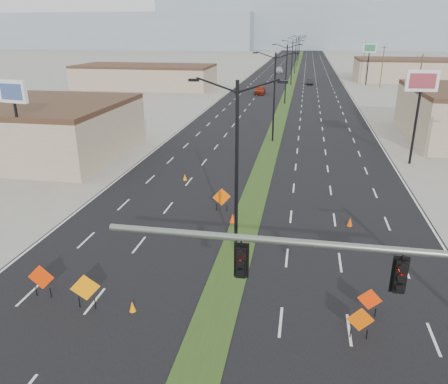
% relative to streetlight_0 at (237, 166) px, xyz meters
% --- Properties ---
extents(road_surface, '(25.00, 400.00, 0.02)m').
position_rel_streetlight_0_xyz_m(road_surface, '(0.00, 88.00, -5.42)').
color(road_surface, black).
rests_on(road_surface, ground).
extents(median_strip, '(2.00, 400.00, 0.04)m').
position_rel_streetlight_0_xyz_m(median_strip, '(0.00, 88.00, -5.42)').
color(median_strip, '#254217').
rests_on(median_strip, ground).
extents(building_sw_far, '(30.00, 14.00, 4.50)m').
position_rel_streetlight_0_xyz_m(building_sw_far, '(-32.00, 73.00, -3.17)').
color(building_sw_far, tan).
rests_on(building_sw_far, ground).
extents(building_se_far, '(44.00, 16.00, 5.00)m').
position_rel_streetlight_0_xyz_m(building_se_far, '(38.00, 98.00, -2.92)').
color(building_se_far, tan).
rests_on(building_se_far, ground).
extents(mesa_west, '(180.00, 50.00, 22.00)m').
position_rel_streetlight_0_xyz_m(mesa_west, '(-120.00, 268.00, 5.58)').
color(mesa_west, '#8395A2').
rests_on(mesa_west, ground).
extents(mesa_center, '(220.00, 50.00, 28.00)m').
position_rel_streetlight_0_xyz_m(mesa_center, '(40.00, 288.00, 8.58)').
color(mesa_center, '#8395A2').
rests_on(mesa_center, ground).
extents(mesa_backdrop, '(140.00, 50.00, 32.00)m').
position_rel_streetlight_0_xyz_m(mesa_backdrop, '(-30.00, 308.00, 10.58)').
color(mesa_backdrop, '#8395A2').
rests_on(mesa_backdrop, ground).
extents(streetlight_0, '(5.15, 0.24, 10.02)m').
position_rel_streetlight_0_xyz_m(streetlight_0, '(0.00, 0.00, 0.00)').
color(streetlight_0, black).
rests_on(streetlight_0, ground).
extents(streetlight_1, '(5.15, 0.24, 10.02)m').
position_rel_streetlight_0_xyz_m(streetlight_1, '(0.00, 28.00, 0.00)').
color(streetlight_1, black).
rests_on(streetlight_1, ground).
extents(streetlight_2, '(5.15, 0.24, 10.02)m').
position_rel_streetlight_0_xyz_m(streetlight_2, '(0.00, 56.00, 0.00)').
color(streetlight_2, black).
rests_on(streetlight_2, ground).
extents(streetlight_3, '(5.15, 0.24, 10.02)m').
position_rel_streetlight_0_xyz_m(streetlight_3, '(0.00, 84.00, 0.00)').
color(streetlight_3, black).
rests_on(streetlight_3, ground).
extents(streetlight_4, '(5.15, 0.24, 10.02)m').
position_rel_streetlight_0_xyz_m(streetlight_4, '(0.00, 112.00, 0.00)').
color(streetlight_4, black).
rests_on(streetlight_4, ground).
extents(streetlight_5, '(5.15, 0.24, 10.02)m').
position_rel_streetlight_0_xyz_m(streetlight_5, '(0.00, 140.00, 0.00)').
color(streetlight_5, black).
rests_on(streetlight_5, ground).
extents(streetlight_6, '(5.15, 0.24, 10.02)m').
position_rel_streetlight_0_xyz_m(streetlight_6, '(0.00, 168.00, 0.00)').
color(streetlight_6, black).
rests_on(streetlight_6, ground).
extents(utility_pole_1, '(1.60, 0.20, 9.00)m').
position_rel_streetlight_0_xyz_m(utility_pole_1, '(20.00, 48.00, -0.74)').
color(utility_pole_1, '#4C3823').
rests_on(utility_pole_1, ground).
extents(utility_pole_2, '(1.60, 0.20, 9.00)m').
position_rel_streetlight_0_xyz_m(utility_pole_2, '(20.00, 83.00, -0.74)').
color(utility_pole_2, '#4C3823').
rests_on(utility_pole_2, ground).
extents(utility_pole_3, '(1.60, 0.20, 9.00)m').
position_rel_streetlight_0_xyz_m(utility_pole_3, '(20.00, 118.00, -0.74)').
color(utility_pole_3, '#4C3823').
rests_on(utility_pole_3, ground).
extents(car_left, '(2.00, 4.86, 1.65)m').
position_rel_streetlight_0_xyz_m(car_left, '(-5.60, 67.38, -4.59)').
color(car_left, maroon).
rests_on(car_left, ground).
extents(car_mid, '(1.47, 4.14, 1.36)m').
position_rel_streetlight_0_xyz_m(car_mid, '(4.42, 85.89, -4.74)').
color(car_mid, black).
rests_on(car_mid, ground).
extents(car_far, '(2.59, 5.58, 1.58)m').
position_rel_streetlight_0_xyz_m(car_far, '(-4.67, 113.65, -4.63)').
color(car_far, '#A5AAAF').
rests_on(car_far, ground).
extents(construction_sign_0, '(1.30, 0.51, 1.82)m').
position_rel_streetlight_0_xyz_m(construction_sign_0, '(-6.08, -6.58, -4.34)').
color(construction_sign_0, orange).
rests_on(construction_sign_0, ground).
extents(construction_sign_1, '(1.33, 0.15, 1.77)m').
position_rel_streetlight_0_xyz_m(construction_sign_1, '(-8.66, -6.07, -4.38)').
color(construction_sign_1, red).
rests_on(construction_sign_1, ground).
extents(construction_sign_2, '(1.24, 0.54, 1.76)m').
position_rel_streetlight_0_xyz_m(construction_sign_2, '(-2.00, 6.16, -4.38)').
color(construction_sign_2, '#EC5804').
rests_on(construction_sign_2, ground).
extents(construction_sign_3, '(1.16, 0.14, 1.54)m').
position_rel_streetlight_0_xyz_m(construction_sign_3, '(6.33, -6.50, -4.51)').
color(construction_sign_3, '#D85004').
rests_on(construction_sign_3, ground).
extents(construction_sign_4, '(1.09, 0.12, 1.45)m').
position_rel_streetlight_0_xyz_m(construction_sign_4, '(6.92, -4.82, -4.57)').
color(construction_sign_4, '#F53505').
rests_on(construction_sign_4, ground).
extents(cone_0, '(0.36, 0.36, 0.54)m').
position_rel_streetlight_0_xyz_m(cone_0, '(-3.88, -6.43, -5.15)').
color(cone_0, orange).
rests_on(cone_0, ground).
extents(cone_1, '(0.43, 0.43, 0.66)m').
position_rel_streetlight_0_xyz_m(cone_1, '(-0.89, 4.26, -5.09)').
color(cone_1, '#FF3905').
rests_on(cone_1, ground).
extents(cone_2, '(0.49, 0.49, 0.62)m').
position_rel_streetlight_0_xyz_m(cone_2, '(6.95, 5.16, -5.11)').
color(cone_2, '#E94504').
rests_on(cone_2, ground).
extents(cone_3, '(0.47, 0.47, 0.60)m').
position_rel_streetlight_0_xyz_m(cone_3, '(-6.44, 12.34, -5.12)').
color(cone_3, orange).
rests_on(cone_3, ground).
extents(pole_sign_west, '(2.80, 0.87, 8.53)m').
position_rel_streetlight_0_xyz_m(pole_sign_west, '(-20.33, 10.26, 1.48)').
color(pole_sign_west, black).
rests_on(pole_sign_west, ground).
extents(pole_sign_east_near, '(2.93, 0.53, 8.93)m').
position_rel_streetlight_0_xyz_m(pole_sign_east_near, '(14.00, 21.27, 1.83)').
color(pole_sign_east_near, black).
rests_on(pole_sign_east_near, ground).
extents(pole_sign_east_far, '(2.92, 1.60, 9.37)m').
position_rel_streetlight_0_xyz_m(pole_sign_east_far, '(17.44, 87.08, 2.22)').
color(pole_sign_east_far, black).
rests_on(pole_sign_east_far, ground).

